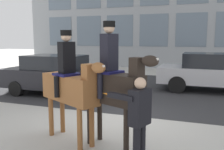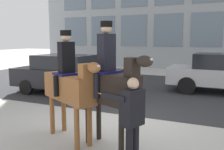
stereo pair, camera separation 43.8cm
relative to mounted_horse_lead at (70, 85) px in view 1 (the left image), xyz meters
The scene contains 7 objects.
ground_plane 2.18m from the mounted_horse_lead, 74.64° to the left, with size 80.00×80.00×0.00m, color #B2AFA8.
road_surface 6.60m from the mounted_horse_lead, 85.84° to the left, with size 24.78×8.50×0.01m.
mounted_horse_lead is the anchor object (origin of this frame).
mounted_horse_companion 1.01m from the mounted_horse_lead, ahead, with size 1.77×0.97×2.62m.
pedestrian_bystander 1.84m from the mounted_horse_lead, 21.35° to the right, with size 0.91×0.45×1.63m.
street_car_near_lane 4.96m from the mounted_horse_lead, 125.37° to the left, with size 4.58×1.88×1.61m.
street_car_far_lane 7.55m from the mounted_horse_lead, 65.39° to the left, with size 4.62×2.05×1.66m.
Camera 1 is at (2.18, -6.41, 2.27)m, focal length 40.00 mm.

